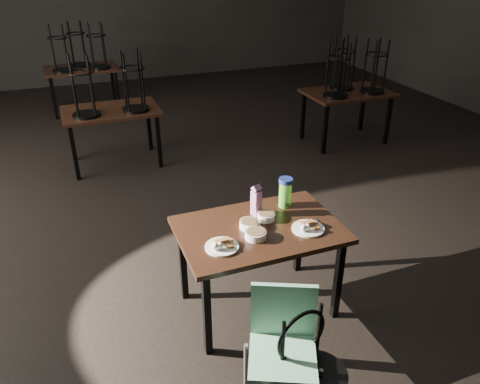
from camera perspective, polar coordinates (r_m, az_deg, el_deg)
name	(u,v)px	position (r m, az deg, el deg)	size (l,w,h in m)	color
main_table	(259,236)	(3.51, 2.36, -5.44)	(1.20, 0.80, 0.75)	black
plate_left	(222,245)	(3.24, -2.24, -6.50)	(0.24, 0.24, 0.08)	white
plate_right	(308,227)	(3.47, 8.30, -4.25)	(0.24, 0.24, 0.08)	white
bowl_near	(249,224)	(3.45, 1.12, -3.94)	(0.14, 0.14, 0.06)	white
bowl_far	(266,216)	(3.55, 3.21, -2.95)	(0.14, 0.14, 0.05)	white
bowl_big	(255,234)	(3.33, 1.89, -5.20)	(0.15, 0.15, 0.05)	white
juice_carton	(256,201)	(3.57, 1.99, -1.11)	(0.08, 0.08, 0.26)	#871873
water_bottle	(285,192)	(3.70, 5.54, -0.02)	(0.14, 0.14, 0.24)	#63CD3C
spoon	(317,221)	(3.58, 9.32, -3.54)	(0.04, 0.18, 0.01)	silver
bentwood_chair	(310,363)	(2.92, 8.56, -19.87)	(0.39, 0.38, 0.76)	black
school_chair	(283,341)	(2.93, 5.23, -17.69)	(0.52, 0.52, 0.85)	#7BC09C
bg_table_left	(111,110)	(6.21, -15.48, 9.59)	(1.20, 0.80, 1.48)	black
bg_table_right	(349,90)	(6.96, 13.10, 12.04)	(1.20, 0.80, 1.48)	black
bg_table_far	(81,66)	(8.65, -18.82, 14.34)	(1.20, 0.80, 1.48)	black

